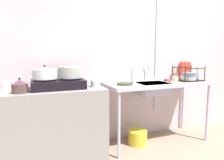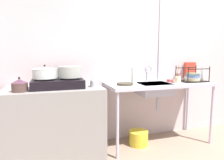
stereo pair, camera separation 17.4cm
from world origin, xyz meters
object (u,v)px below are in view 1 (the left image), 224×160
object	(u,v)px
stove	(58,84)
utensil_jar	(174,76)
frying_pan	(125,84)
bottle_by_sink	(133,75)
faucet	(146,71)
pot_on_right_burner	(70,72)
percolator	(95,81)
small_bowl_on_drainboard	(167,80)
bottle_by_rack	(198,74)
pot_on_left_burner	(45,73)
sink_basin	(153,88)
bucket_on_floor	(138,137)
cereal_box	(185,70)
cup_by_rack	(175,79)
dish_rack	(188,77)
pot_beside_stove	(20,86)

from	to	relation	value
stove	utensil_jar	size ratio (longest dim) A/B	2.69
frying_pan	bottle_by_sink	bearing A→B (deg)	11.29
faucet	pot_on_right_burner	bearing A→B (deg)	-172.62
percolator	small_bowl_on_drainboard	size ratio (longest dim) A/B	1.48
faucet	bottle_by_rack	distance (m)	0.82
small_bowl_on_drainboard	bottle_by_sink	xyz separation A→B (m)	(-0.59, -0.05, 0.10)
pot_on_left_burner	bottle_by_sink	size ratio (longest dim) A/B	1.02
pot_on_right_burner	small_bowl_on_drainboard	distance (m)	1.44
pot_on_right_burner	faucet	distance (m)	1.13
bottle_by_sink	percolator	bearing A→B (deg)	-175.25
sink_basin	utensil_jar	distance (m)	0.64
small_bowl_on_drainboard	pot_on_left_burner	bearing A→B (deg)	-178.73
percolator	sink_basin	size ratio (longest dim) A/B	0.35
faucet	bottle_by_rack	bearing A→B (deg)	-14.13
percolator	bucket_on_floor	distance (m)	1.07
sink_basin	bucket_on_floor	size ratio (longest dim) A/B	1.65
pot_on_right_burner	cereal_box	size ratio (longest dim) A/B	1.05
pot_on_right_burner	bucket_on_floor	bearing A→B (deg)	0.47
pot_on_right_burner	bottle_by_sink	size ratio (longest dim) A/B	1.00
pot_on_right_burner	cup_by_rack	bearing A→B (deg)	-3.54
small_bowl_on_drainboard	pot_on_right_burner	bearing A→B (deg)	-178.47
small_bowl_on_drainboard	bottle_by_sink	world-z (taller)	bottle_by_sink
frying_pan	bottle_by_sink	world-z (taller)	bottle_by_sink
bottle_by_rack	utensil_jar	bearing A→B (deg)	125.33
percolator	pot_on_left_burner	bearing A→B (deg)	174.51
faucet	small_bowl_on_drainboard	xyz separation A→B (m)	(0.31, -0.11, -0.14)
dish_rack	cup_by_rack	distance (m)	0.31
bottle_by_sink	faucet	bearing A→B (deg)	28.54
small_bowl_on_drainboard	sink_basin	bearing A→B (deg)	-167.77
percolator	bottle_by_rack	xyz separation A→B (m)	(1.63, -0.00, 0.02)
faucet	utensil_jar	bearing A→B (deg)	9.94
small_bowl_on_drainboard	cereal_box	xyz separation A→B (m)	(0.50, 0.21, 0.11)
stove	pot_on_right_burner	size ratio (longest dim) A/B	2.13
bottle_by_sink	cereal_box	bearing A→B (deg)	13.31
pot_beside_stove	bottle_by_sink	size ratio (longest dim) A/B	0.60
dish_rack	cereal_box	distance (m)	0.32
frying_pan	bottle_by_rack	bearing A→B (deg)	-0.85
stove	small_bowl_on_drainboard	world-z (taller)	stove
stove	utensil_jar	distance (m)	1.86
pot_beside_stove	dish_rack	xyz separation A→B (m)	(2.31, 0.13, -0.01)
stove	pot_beside_stove	distance (m)	0.42
bucket_on_floor	sink_basin	bearing A→B (deg)	-9.11
faucet	utensil_jar	size ratio (longest dim) A/B	1.07
pot_on_right_burner	small_bowl_on_drainboard	world-z (taller)	pot_on_right_burner
frying_pan	bottle_by_rack	distance (m)	1.22
utensil_jar	bucket_on_floor	world-z (taller)	utensil_jar
pot_on_left_burner	small_bowl_on_drainboard	size ratio (longest dim) A/B	2.71
faucet	cup_by_rack	distance (m)	0.43
cup_by_rack	bottle_by_sink	bearing A→B (deg)	172.57
stove	bottle_by_rack	world-z (taller)	bottle_by_rack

